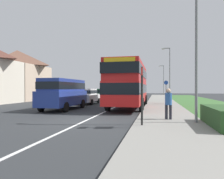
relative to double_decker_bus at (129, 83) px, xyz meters
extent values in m
plane|color=#2D3033|center=(-1.31, -7.45, -2.14)|extent=(120.00, 120.00, 0.00)
cube|color=silver|center=(-1.31, 0.55, -2.14)|extent=(0.14, 60.00, 0.01)
cube|color=gray|center=(2.89, -1.45, -2.08)|extent=(3.20, 68.00, 0.12)
cube|color=#2D5128|center=(4.99, -8.24, -1.69)|extent=(1.10, 3.31, 0.90)
cube|color=red|center=(0.00, 0.00, -0.82)|extent=(2.50, 9.74, 1.65)
cube|color=red|center=(0.00, 0.00, 0.78)|extent=(2.45, 9.55, 1.55)
cube|color=black|center=(0.00, 0.00, -0.49)|extent=(2.52, 9.79, 0.76)
cube|color=black|center=(0.00, 0.00, 0.86)|extent=(2.52, 9.79, 0.72)
cube|color=gold|center=(0.00, -4.82, 1.28)|extent=(2.00, 0.08, 0.44)
cylinder|color=black|center=(-1.25, 3.02, -1.64)|extent=(0.30, 1.00, 1.00)
cylinder|color=black|center=(1.25, 3.02, -1.64)|extent=(0.30, 1.00, 1.00)
cylinder|color=black|center=(-1.25, -2.68, -1.64)|extent=(0.30, 1.00, 1.00)
cylinder|color=black|center=(1.25, -2.68, -1.64)|extent=(0.30, 1.00, 1.00)
cube|color=navy|center=(-4.89, -2.53, -1.22)|extent=(1.95, 5.44, 1.12)
cube|color=navy|center=(-4.89, -2.53, -0.21)|extent=(1.72, 5.00, 0.91)
cube|color=black|center=(-4.89, -2.53, -0.25)|extent=(1.75, 5.05, 0.51)
cylinder|color=black|center=(-5.84, -0.84, -1.78)|extent=(0.20, 0.72, 0.72)
cylinder|color=black|center=(-3.93, -0.84, -1.78)|extent=(0.20, 0.72, 0.72)
cylinder|color=black|center=(-5.84, -4.22, -1.78)|extent=(0.20, 0.72, 0.72)
cylinder|color=black|center=(-3.93, -4.22, -1.78)|extent=(0.20, 0.72, 0.72)
cube|color=silver|center=(-4.89, 3.29, -1.47)|extent=(1.74, 4.18, 0.74)
cube|color=silver|center=(-4.89, 3.08, -0.80)|extent=(1.53, 2.30, 0.60)
cube|color=black|center=(-4.89, 3.08, -0.83)|extent=(1.56, 2.32, 0.34)
cylinder|color=black|center=(-5.74, 4.59, -1.84)|extent=(0.20, 0.60, 0.60)
cylinder|color=black|center=(-4.04, 4.59, -1.84)|extent=(0.20, 0.60, 0.60)
cylinder|color=black|center=(-5.74, 2.00, -1.84)|extent=(0.20, 0.60, 0.60)
cylinder|color=black|center=(-4.04, 2.00, -1.84)|extent=(0.20, 0.60, 0.60)
cube|color=#19472D|center=(-4.88, 8.35, -1.48)|extent=(1.72, 4.01, 0.72)
cube|color=#19472D|center=(-4.88, 8.15, -0.82)|extent=(1.51, 2.21, 0.59)
cube|color=black|center=(-4.88, 8.15, -0.85)|extent=(1.55, 2.23, 0.33)
cylinder|color=black|center=(-5.73, 9.60, -1.84)|extent=(0.20, 0.60, 0.60)
cylinder|color=black|center=(-4.04, 9.60, -1.84)|extent=(0.20, 0.60, 0.60)
cylinder|color=black|center=(-5.73, 7.11, -1.84)|extent=(0.20, 0.60, 0.60)
cylinder|color=black|center=(-4.04, 7.11, -1.84)|extent=(0.20, 0.60, 0.60)
cylinder|color=#23232D|center=(2.79, -6.83, -1.72)|extent=(0.14, 0.14, 0.85)
cylinder|color=#23232D|center=(2.99, -6.83, -1.72)|extent=(0.14, 0.14, 0.85)
cylinder|color=#2D599E|center=(2.89, -6.83, -0.99)|extent=(0.34, 0.34, 0.60)
sphere|color=tan|center=(2.89, -6.83, -0.58)|extent=(0.22, 0.22, 0.22)
cylinder|color=#23232D|center=(3.42, 3.71, -1.72)|extent=(0.14, 0.14, 0.85)
cylinder|color=#23232D|center=(3.62, 3.71, -1.72)|extent=(0.14, 0.14, 0.85)
cylinder|color=#333338|center=(3.52, 3.71, -0.99)|extent=(0.34, 0.34, 0.60)
sphere|color=tan|center=(3.52, 3.71, -0.58)|extent=(0.22, 0.22, 0.22)
cylinder|color=black|center=(1.69, -8.76, -0.84)|extent=(0.09, 0.09, 2.60)
cube|color=red|center=(1.69, -8.76, 0.26)|extent=(0.04, 0.44, 0.32)
cube|color=black|center=(1.69, -8.74, -0.59)|extent=(0.06, 0.52, 0.68)
cylinder|color=slate|center=(3.34, 5.43, -1.09)|extent=(0.08, 0.08, 2.10)
cylinder|color=blue|center=(3.34, 5.43, 0.16)|extent=(0.44, 0.03, 0.44)
cylinder|color=slate|center=(4.08, -7.55, 1.38)|extent=(0.12, 0.12, 7.05)
cylinder|color=slate|center=(4.09, 11.11, 1.44)|extent=(0.12, 0.12, 7.16)
cube|color=slate|center=(3.64, 11.11, 4.97)|extent=(0.90, 0.10, 0.10)
cube|color=silver|center=(3.19, 11.11, 4.90)|extent=(0.36, 0.20, 0.14)
cylinder|color=slate|center=(3.98, 31.09, 1.33)|extent=(0.12, 0.12, 6.94)
cube|color=slate|center=(3.53, 31.09, 4.75)|extent=(0.90, 0.10, 0.10)
cube|color=silver|center=(3.08, 31.09, 4.68)|extent=(0.36, 0.20, 0.14)
cube|color=#C1A88E|center=(-16.82, 7.71, 0.25)|extent=(7.06, 6.44, 4.79)
pyramid|color=brown|center=(-16.82, 7.71, 3.77)|extent=(7.06, 6.44, 2.25)
camera|label=1|loc=(2.27, -17.51, -0.45)|focal=32.74mm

